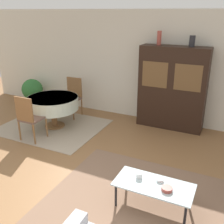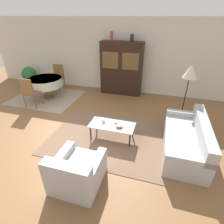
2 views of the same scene
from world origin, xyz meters
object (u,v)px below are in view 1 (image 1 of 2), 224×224
object	(u,v)px
coffee_table	(154,187)
bowl	(167,189)
dining_chair_near	(29,116)
vase_short	(192,41)
dining_table	(53,103)
dining_chair_far	(72,95)
potted_plant	(32,91)
display_cabinet	(172,88)
bowl_small	(160,180)
cup	(139,175)
vase_tall	(159,38)

from	to	relation	value
coffee_table	bowl	xyz separation A→B (m)	(0.20, -0.05, 0.06)
dining_chair_near	vase_short	world-z (taller)	vase_short
dining_table	dining_chair_far	xyz separation A→B (m)	(-0.00, 0.83, -0.02)
dining_table	potted_plant	size ratio (longest dim) A/B	1.53
display_cabinet	potted_plant	bearing A→B (deg)	-177.16
coffee_table	bowl_small	size ratio (longest dim) A/B	10.51
cup	vase_tall	xyz separation A→B (m)	(-0.64, 2.87, 1.65)
bowl_small	vase_short	size ratio (longest dim) A/B	0.44
dining_chair_near	vase_tall	size ratio (longest dim) A/B	3.25
dining_table	bowl_small	bearing A→B (deg)	-27.37
dining_table	vase_short	size ratio (longest dim) A/B	5.08
dining_chair_near	vase_tall	distance (m)	3.33
bowl	potted_plant	bearing A→B (deg)	149.77
coffee_table	dining_chair_far	bearing A→B (deg)	140.02
coffee_table	bowl_small	bearing A→B (deg)	64.40
bowl	display_cabinet	bearing A→B (deg)	103.09
bowl_small	vase_tall	world-z (taller)	vase_tall
display_cabinet	potted_plant	distance (m)	4.12
display_cabinet	vase_tall	distance (m)	1.18
dining_table	vase_short	distance (m)	3.44
coffee_table	vase_short	size ratio (longest dim) A/B	4.62
vase_tall	display_cabinet	bearing A→B (deg)	-0.14
vase_short	bowl_small	bearing A→B (deg)	-85.68
display_cabinet	bowl_small	xyz separation A→B (m)	(0.55, -2.82, -0.55)
bowl_small	vase_short	bearing A→B (deg)	94.32
dining_chair_far	vase_short	bearing A→B (deg)	-172.10
dining_chair_near	cup	distance (m)	2.91
vase_short	dining_chair_far	bearing A→B (deg)	-172.10
bowl_small	display_cabinet	bearing A→B (deg)	101.07
cup	bowl_small	bearing A→B (deg)	9.96
dining_chair_far	bowl_small	xyz separation A→B (m)	(3.08, -2.42, -0.16)
bowl	potted_plant	xyz separation A→B (m)	(-4.78, 2.78, 0.02)
bowl	bowl_small	size ratio (longest dim) A/B	1.43
bowl	vase_tall	bearing A→B (deg)	109.86
bowl_small	vase_tall	bearing A→B (deg)	108.37
vase_short	coffee_table	bearing A→B (deg)	-86.92
coffee_table	potted_plant	bearing A→B (deg)	149.19
dining_chair_near	bowl	world-z (taller)	dining_chair_near
dining_chair_far	potted_plant	world-z (taller)	dining_chair_far
dining_table	vase_tall	world-z (taller)	vase_tall
vase_short	potted_plant	size ratio (longest dim) A/B	0.30
dining_chair_far	vase_short	size ratio (longest dim) A/B	4.25
cup	potted_plant	xyz separation A→B (m)	(-4.34, 2.67, 0.00)
dining_chair_far	dining_table	bearing A→B (deg)	90.00
display_cabinet	dining_table	distance (m)	2.83
dining_chair_far	cup	world-z (taller)	dining_chair_far
bowl	potted_plant	world-z (taller)	potted_plant
vase_short	cup	bearing A→B (deg)	-91.66
vase_tall	vase_short	bearing A→B (deg)	0.00
potted_plant	dining_chair_far	bearing A→B (deg)	-7.11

